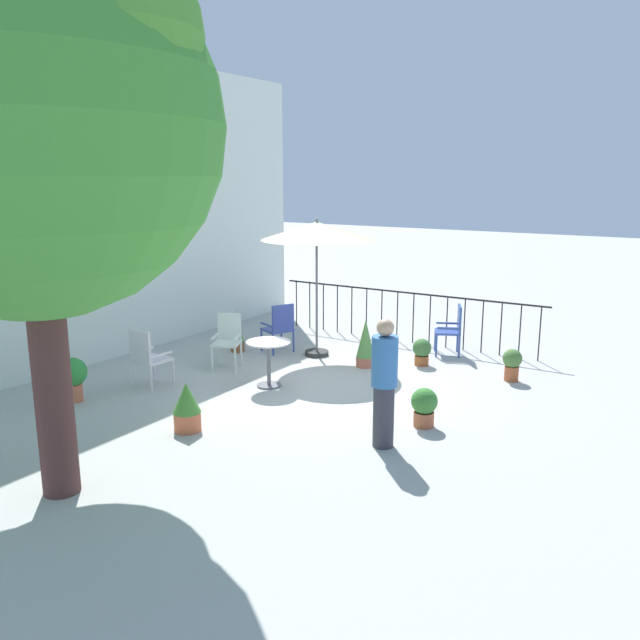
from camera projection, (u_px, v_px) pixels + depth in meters
name	position (u px, v px, depth m)	size (l,w,h in m)	color
ground_plane	(320.00, 383.00, 10.45)	(60.00, 60.00, 0.00)	#ADADA7
villa_facade	(132.00, 208.00, 12.03)	(9.26, 0.30, 5.36)	white
terrace_railing	(405.00, 308.00, 12.94)	(0.03, 5.62, 1.01)	black
shade_tree	(31.00, 123.00, 6.13)	(3.88, 3.69, 5.58)	#4E2E2B
patio_umbrella_0	(317.00, 232.00, 11.59)	(2.01, 2.01, 2.52)	#2D2D2D
cafe_table_0	(269.00, 355.00, 10.19)	(0.70, 0.70, 0.73)	silver
patio_chair_0	(147.00, 355.00, 10.14)	(0.51, 0.51, 0.94)	silver
patio_chair_1	(280.00, 325.00, 12.17)	(0.63, 0.62, 0.94)	#3749A0
patio_chair_2	(228.00, 338.00, 11.20)	(0.63, 0.60, 0.94)	silver
patio_chair_3	(452.00, 327.00, 12.01)	(0.60, 0.60, 0.93)	#334D99
potted_plant_0	(237.00, 332.00, 12.26)	(0.26, 0.26, 0.80)	brown
potted_plant_1	(422.00, 351.00, 11.40)	(0.33, 0.33, 0.47)	#A4562A
potted_plant_2	(424.00, 406.00, 8.59)	(0.35, 0.35, 0.53)	#AF5F3B
potted_plant_3	(187.00, 407.00, 8.44)	(0.37, 0.37, 0.65)	#C86440
potted_plant_4	(365.00, 343.00, 11.28)	(0.32, 0.32, 0.85)	#BE634C
potted_plant_5	(72.00, 376.00, 9.54)	(0.43, 0.44, 0.66)	#CA6747
potted_plant_6	(512.00, 363.00, 10.51)	(0.31, 0.32, 0.53)	#AC5530
standing_person	(384.00, 382.00, 7.85)	(0.42, 0.42, 1.61)	#33333D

